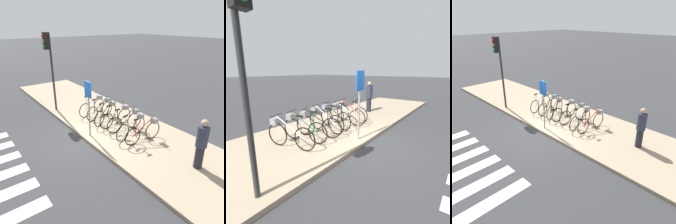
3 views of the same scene
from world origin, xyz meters
TOP-DOWN VIEW (x-y plane):
  - ground_plane at (0.00, 0.00)m, footprint 120.00×120.00m
  - sidewalk at (0.00, 1.77)m, footprint 17.52×3.54m
  - parked_bicycle_0 at (-1.72, 1.59)m, footprint 0.54×1.62m
  - parked_bicycle_1 at (-1.13, 1.65)m, footprint 0.50×1.63m
  - parked_bicycle_2 at (-0.59, 1.58)m, footprint 0.68×1.57m
  - parked_bicycle_3 at (-0.02, 1.73)m, footprint 0.46×1.66m
  - parked_bicycle_4 at (0.56, 1.75)m, footprint 0.46×1.65m
  - parked_bicycle_5 at (1.11, 1.60)m, footprint 0.46×1.65m
  - parked_bicycle_6 at (1.67, 1.71)m, footprint 0.46×1.65m
  - pedestrian at (3.80, 1.89)m, footprint 0.34×0.34m
  - traffic_light at (-3.35, 0.24)m, footprint 0.24×0.40m
  - sign_post at (0.06, 0.29)m, footprint 0.44×0.07m

SIDE VIEW (x-z plane):
  - ground_plane at x=0.00m, z-range 0.00..0.00m
  - sidewalk at x=0.00m, z-range 0.00..0.12m
  - parked_bicycle_0 at x=-1.72m, z-range 0.06..1.07m
  - parked_bicycle_1 at x=-1.13m, z-range 0.06..1.07m
  - parked_bicycle_2 at x=-0.59m, z-range 0.06..1.07m
  - parked_bicycle_3 at x=-0.02m, z-range 0.06..1.07m
  - parked_bicycle_4 at x=0.56m, z-range 0.06..1.07m
  - parked_bicycle_5 at x=1.11m, z-range 0.06..1.07m
  - parked_bicycle_6 at x=1.67m, z-range 0.06..1.07m
  - pedestrian at x=3.80m, z-range 0.16..1.77m
  - sign_post at x=0.06m, z-range 0.52..2.71m
  - traffic_light at x=-3.35m, z-range 0.93..4.68m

